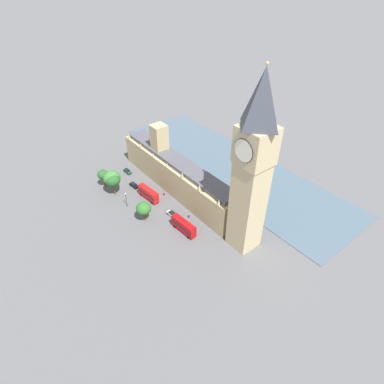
{
  "coord_description": "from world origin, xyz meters",
  "views": [
    {
      "loc": [
        57.84,
        85.96,
        76.3
      ],
      "look_at": [
        1.0,
        13.58,
        7.56
      ],
      "focal_mm": 28.77,
      "sensor_mm": 36.0,
      "label": 1
    }
  ],
  "objects": [
    {
      "name": "ground_plane",
      "position": [
        0.0,
        0.0,
        0.0
      ],
      "size": [
        136.29,
        136.29,
        0.0
      ],
      "primitive_type": "plane",
      "color": "#565659"
    },
    {
      "name": "car_dark_green_under_trees",
      "position": [
        8.71,
        -23.88,
        0.89
      ],
      "size": [
        2.08,
        4.75,
        1.74
      ],
      "rotation": [
        0.0,
        0.0,
        0.07
      ],
      "color": "#19472D",
      "rests_on": "ground"
    },
    {
      "name": "plane_tree_far_end",
      "position": [
        20.49,
        -12.59,
        7.21
      ],
      "size": [
        6.05,
        6.05,
        9.82
      ],
      "color": "brown",
      "rests_on": "ground"
    },
    {
      "name": "pedestrian_leading",
      "position": [
        5.5,
        17.44,
        0.75
      ],
      "size": [
        0.59,
        0.67,
        1.66
      ],
      "rotation": [
        0.0,
        0.0,
        5.97
      ],
      "color": "navy",
      "rests_on": "ground"
    },
    {
      "name": "double_decker_bus_kerbside",
      "position": [
        11.42,
        22.16,
        2.63
      ],
      "size": [
        3.28,
        10.65,
        4.75
      ],
      "rotation": [
        0.0,
        0.0,
        0.07
      ],
      "color": "#B20C0F",
      "rests_on": "ground"
    },
    {
      "name": "car_black_midblock",
      "position": [
        11.8,
        -12.54,
        0.89
      ],
      "size": [
        2.18,
        4.85,
        1.74
      ],
      "rotation": [
        0.0,
        0.0,
        0.1
      ],
      "color": "black",
      "rests_on": "ground"
    },
    {
      "name": "car_silver_opposite_hall",
      "position": [
        9.82,
        12.66,
        0.89
      ],
      "size": [
        2.26,
        4.73,
        1.74
      ],
      "rotation": [
        0.0,
        0.0,
        3.24
      ],
      "color": "#B7B7BC",
      "rests_on": "ground"
    },
    {
      "name": "double_decker_bus_near_tower",
      "position": [
        11.16,
        -1.66,
        2.63
      ],
      "size": [
        3.48,
        10.69,
        4.75
      ],
      "rotation": [
        0.0,
        0.0,
        0.09
      ],
      "color": "red",
      "rests_on": "ground"
    },
    {
      "name": "street_lamp_slot_12",
      "position": [
        20.08,
        -22.61,
        4.63
      ],
      "size": [
        0.56,
        0.56,
        6.68
      ],
      "color": "black",
      "rests_on": "ground"
    },
    {
      "name": "plane_tree_corner",
      "position": [
        21.13,
        -20.77,
        5.71
      ],
      "size": [
        4.64,
        4.64,
        7.74
      ],
      "color": "brown",
      "rests_on": "ground"
    },
    {
      "name": "clock_tower",
      "position": [
        -0.96,
        38.76,
        30.24
      ],
      "size": [
        9.47,
        9.47,
        58.4
      ],
      "color": "tan",
      "rests_on": "ground"
    },
    {
      "name": "plane_tree_slot_10",
      "position": [
        19.15,
        8.52,
        5.58
      ],
      "size": [
        5.5,
        5.5,
        7.95
      ],
      "color": "brown",
      "rests_on": "ground"
    },
    {
      "name": "parliament_building",
      "position": [
        -1.99,
        -0.94,
        7.34
      ],
      "size": [
        10.33,
        66.29,
        24.42
      ],
      "color": "tan",
      "rests_on": "ground"
    },
    {
      "name": "street_lamp_slot_11",
      "position": [
        20.43,
        -2.65,
        4.5
      ],
      "size": [
        0.56,
        0.56,
        6.46
      ],
      "color": "black",
      "rests_on": "ground"
    },
    {
      "name": "river_thames",
      "position": [
        -31.33,
        0.0,
        0.12
      ],
      "size": [
        37.17,
        122.66,
        0.25
      ],
      "primitive_type": "cube",
      "color": "#475B6B",
      "rests_on": "ground"
    },
    {
      "name": "pedestrian_by_river_gate",
      "position": [
        5.01,
        0.34,
        0.71
      ],
      "size": [
        0.66,
        0.65,
        1.58
      ],
      "rotation": [
        0.0,
        0.0,
        3.94
      ],
      "color": "maroon",
      "rests_on": "ground"
    },
    {
      "name": "plane_tree_trailing",
      "position": [
        20.29,
        -13.73,
        7.35
      ],
      "size": [
        6.88,
        6.88,
        10.3
      ],
      "color": "brown",
      "rests_on": "ground"
    }
  ]
}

